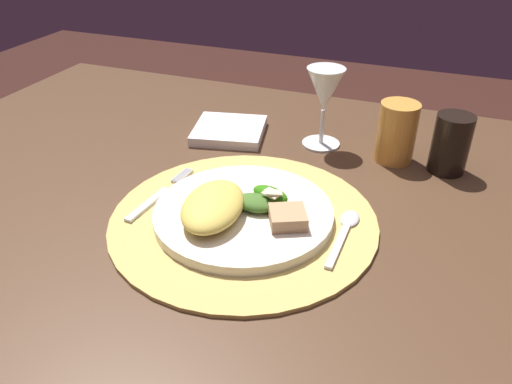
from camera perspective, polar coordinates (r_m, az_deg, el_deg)
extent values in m
cube|color=#4E3421|center=(0.76, 0.58, -2.08)|extent=(1.40, 0.95, 0.02)
cylinder|color=#4E341E|center=(1.51, -16.50, -0.45)|extent=(0.08, 0.08, 0.68)
cylinder|color=tan|center=(0.72, -1.44, -3.12)|extent=(0.38, 0.38, 0.01)
cylinder|color=silver|center=(0.71, -1.45, -2.43)|extent=(0.26, 0.26, 0.01)
ellipsoid|color=#E4C854|center=(0.69, -4.94, -1.59)|extent=(0.10, 0.14, 0.03)
ellipsoid|color=#4A601B|center=(0.71, 1.56, -0.98)|extent=(0.06, 0.03, 0.01)
ellipsoid|color=#2F7A11|center=(0.72, 1.64, -0.29)|extent=(0.06, 0.04, 0.02)
ellipsoid|color=#347137|center=(0.72, 0.86, -0.55)|extent=(0.03, 0.05, 0.01)
ellipsoid|color=#406B26|center=(0.70, -0.09, -1.24)|extent=(0.06, 0.04, 0.02)
cube|color=beige|center=(0.70, 2.00, -0.07)|extent=(0.03, 0.03, 0.01)
cube|color=beige|center=(0.70, 1.81, -0.15)|extent=(0.03, 0.02, 0.00)
cube|color=tan|center=(0.67, 3.64, -2.92)|extent=(0.06, 0.06, 0.02)
cube|color=silver|center=(0.76, -12.25, -1.37)|extent=(0.02, 0.10, 0.00)
cube|color=silver|center=(0.82, -8.76, 1.92)|extent=(0.01, 0.05, 0.00)
cube|color=silver|center=(0.82, -8.53, 1.86)|extent=(0.01, 0.05, 0.00)
cube|color=silver|center=(0.82, -8.29, 1.80)|extent=(0.01, 0.05, 0.00)
cube|color=silver|center=(0.82, -8.06, 1.74)|extent=(0.01, 0.05, 0.00)
cube|color=silver|center=(0.67, 9.39, -5.95)|extent=(0.01, 0.10, 0.00)
ellipsoid|color=silver|center=(0.72, 10.72, -2.87)|extent=(0.03, 0.04, 0.01)
cube|color=white|center=(0.97, -3.08, 7.02)|extent=(0.15, 0.15, 0.02)
cylinder|color=silver|center=(0.94, 7.41, 5.51)|extent=(0.07, 0.07, 0.00)
cylinder|color=silver|center=(0.92, 7.55, 7.39)|extent=(0.01, 0.01, 0.06)
cone|color=silver|center=(0.90, 7.87, 11.49)|extent=(0.07, 0.07, 0.08)
cylinder|color=gold|center=(0.89, 15.76, 6.57)|extent=(0.07, 0.07, 0.10)
cylinder|color=black|center=(0.88, 21.35, 5.15)|extent=(0.06, 0.06, 0.10)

